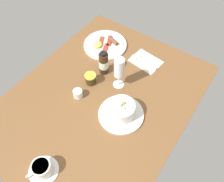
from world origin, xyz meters
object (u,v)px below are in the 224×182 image
(porridge_bowl, at_px, (121,111))
(sauce_bottle_brown, at_px, (104,63))
(cutlery_setting, at_px, (145,61))
(wine_glass, at_px, (119,69))
(breakfast_plate, at_px, (105,45))
(creamer_jug, at_px, (78,93))
(jam_jar, at_px, (91,79))
(coffee_cup, at_px, (42,169))

(porridge_bowl, distance_m, sauce_bottle_brown, 0.29)
(sauce_bottle_brown, bearing_deg, cutlery_setting, -36.33)
(wine_glass, distance_m, breakfast_plate, 0.33)
(cutlery_setting, height_order, wine_glass, wine_glass)
(sauce_bottle_brown, bearing_deg, creamer_jug, 176.93)
(creamer_jug, distance_m, jam_jar, 0.11)
(creamer_jug, xyz_separation_m, breakfast_plate, (0.38, 0.10, -0.01))
(coffee_cup, height_order, creamer_jug, coffee_cup)
(porridge_bowl, height_order, cutlery_setting, porridge_bowl)
(wine_glass, distance_m, sauce_bottle_brown, 0.13)
(sauce_bottle_brown, distance_m, breakfast_plate, 0.21)
(cutlery_setting, xyz_separation_m, coffee_cup, (-0.78, 0.03, 0.03))
(porridge_bowl, distance_m, cutlery_setting, 0.39)
(breakfast_plate, bearing_deg, wine_glass, -130.69)
(cutlery_setting, distance_m, creamer_jug, 0.43)
(coffee_cup, xyz_separation_m, sauce_bottle_brown, (0.58, 0.11, 0.04))
(cutlery_setting, distance_m, wine_glass, 0.26)
(porridge_bowl, xyz_separation_m, wine_glass, (0.15, 0.11, 0.09))
(coffee_cup, distance_m, breakfast_plate, 0.79)
(coffee_cup, bearing_deg, porridge_bowl, -15.81)
(cutlery_setting, bearing_deg, porridge_bowl, -167.52)
(creamer_jug, bearing_deg, sauce_bottle_brown, -3.07)
(cutlery_setting, bearing_deg, sauce_bottle_brown, 143.67)
(cutlery_setting, height_order, creamer_jug, creamer_jug)
(porridge_bowl, bearing_deg, jam_jar, 72.33)
(cutlery_setting, distance_m, sauce_bottle_brown, 0.25)
(porridge_bowl, relative_size, cutlery_setting, 1.21)
(sauce_bottle_brown, xyz_separation_m, breakfast_plate, (0.17, 0.11, -0.06))
(wine_glass, xyz_separation_m, sauce_bottle_brown, (0.03, 0.12, -0.06))
(creamer_jug, distance_m, sauce_bottle_brown, 0.21)
(jam_jar, bearing_deg, sauce_bottle_brown, -7.23)
(creamer_jug, height_order, sauce_bottle_brown, sauce_bottle_brown)
(porridge_bowl, bearing_deg, wine_glass, 37.35)
(breakfast_plate, bearing_deg, cutlery_setting, -83.52)
(porridge_bowl, distance_m, jam_jar, 0.25)
(wine_glass, distance_m, jam_jar, 0.17)
(creamer_jug, bearing_deg, coffee_cup, -161.62)
(jam_jar, relative_size, sauce_bottle_brown, 0.41)
(breakfast_plate, bearing_deg, jam_jar, -159.28)
(porridge_bowl, bearing_deg, sauce_bottle_brown, 52.25)
(wine_glass, height_order, sauce_bottle_brown, wine_glass)
(coffee_cup, height_order, jam_jar, coffee_cup)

